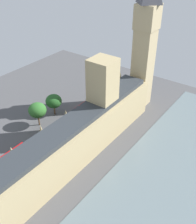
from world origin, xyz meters
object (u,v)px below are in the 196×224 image
double_decker_bus_opposite_hall (84,108)px  double_decker_bus_leading (14,156)px  car_yellow_cab_kerbside (54,138)px  parliament_building (83,131)px  car_blue_under_trees (65,130)px  clock_tower (145,39)px  plane_tree_midblock (37,110)px  plane_tree_near_tower (54,101)px  pedestrian_far_end (16,176)px  pedestrian_corner (1,187)px  pedestrian_trailing (77,132)px

double_decker_bus_opposite_hall → double_decker_bus_leading: 37.85m
car_yellow_cab_kerbside → parliament_building: bearing=10.8°
car_blue_under_trees → double_decker_bus_leading: 22.96m
clock_tower → car_yellow_cab_kerbside: size_ratio=12.60×
car_blue_under_trees → car_yellow_cab_kerbside: size_ratio=0.93×
clock_tower → plane_tree_midblock: bearing=58.3°
plane_tree_midblock → parliament_building: bearing=176.7°
double_decker_bus_opposite_hall → plane_tree_near_tower: (10.03, 8.14, 3.84)m
pedestrian_far_end → car_yellow_cab_kerbside: bearing=106.3°
pedestrian_corner → plane_tree_midblock: bearing=49.2°
pedestrian_corner → plane_tree_near_tower: plane_tree_near_tower is taller
clock_tower → car_blue_under_trees: 48.89m
double_decker_bus_opposite_hall → double_decker_bus_leading: bearing=89.1°
double_decker_bus_opposite_hall → plane_tree_midblock: size_ratio=1.03×
double_decker_bus_opposite_hall → pedestrian_corner: 48.37m
car_blue_under_trees → double_decker_bus_leading: size_ratio=0.41×
double_decker_bus_opposite_hall → car_yellow_cab_kerbside: 21.55m
parliament_building → clock_tower: 46.31m
pedestrian_corner → pedestrian_far_end: (0.00, -5.50, -0.06)m
parliament_building → pedestrian_far_end: (9.04, 23.35, -8.07)m
pedestrian_corner → car_yellow_cab_kerbside: bearing=29.9°
double_decker_bus_opposite_hall → pedestrian_trailing: (-6.51, 12.90, -1.88)m
car_yellow_cab_kerbside → pedestrian_far_end: car_yellow_cab_kerbside is taller
pedestrian_trailing → plane_tree_midblock: 17.94m
clock_tower → car_yellow_cab_kerbside: bearing=73.6°
parliament_building → double_decker_bus_opposite_hall: size_ratio=7.25×
double_decker_bus_leading → plane_tree_midblock: (9.18, -20.09, 4.52)m
car_blue_under_trees → plane_tree_midblock: plane_tree_midblock is taller
parliament_building → clock_tower: size_ratio=1.30×
pedestrian_trailing → plane_tree_near_tower: (16.54, -4.76, 5.73)m
pedestrian_corner → plane_tree_near_tower: (15.75, -39.86, 5.73)m
car_blue_under_trees → double_decker_bus_leading: (2.67, 22.74, 1.75)m
pedestrian_corner → car_blue_under_trees: bearing=28.4°
car_yellow_cab_kerbside → pedestrian_corner: size_ratio=2.80×
parliament_building → clock_tower: clock_tower is taller
double_decker_bus_leading → plane_tree_near_tower: 31.49m
car_yellow_cab_kerbside → plane_tree_midblock: plane_tree_midblock is taller
pedestrian_corner → pedestrian_far_end: pedestrian_corner is taller
plane_tree_near_tower → plane_tree_midblock: plane_tree_midblock is taller
car_yellow_cab_kerbside → double_decker_bus_leading: double_decker_bus_leading is taller
clock_tower → pedestrian_trailing: (8.46, 34.75, -29.53)m
pedestrian_trailing → pedestrian_corner: 35.10m
parliament_building → double_decker_bus_leading: (15.10, 18.70, -6.12)m
double_decker_bus_opposite_hall → car_yellow_cab_kerbside: bearing=95.7°
clock_tower → pedestrian_trailing: 46.38m
double_decker_bus_opposite_hall → pedestrian_trailing: bearing=116.4°
car_blue_under_trees → pedestrian_trailing: bearing=28.5°
double_decker_bus_opposite_hall → car_blue_under_trees: bearing=98.4°
double_decker_bus_opposite_hall → car_yellow_cab_kerbside: (-2.26, 21.36, -1.74)m
clock_tower → double_decker_bus_leading: clock_tower is taller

